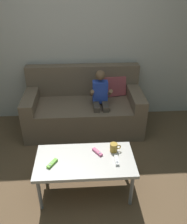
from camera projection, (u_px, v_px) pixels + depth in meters
name	position (u px, v px, depth m)	size (l,w,h in m)	color
ground_plane	(80.00, 203.00, 2.47)	(8.59, 8.59, 0.00)	brown
wall_back	(76.00, 39.00, 3.42)	(4.29, 0.05, 2.50)	beige
couch	(84.00, 108.00, 3.56)	(1.69, 0.80, 0.90)	#75604C
person_seated_on_couch	(101.00, 100.00, 3.30)	(0.30, 0.36, 0.94)	#4C4238
coffee_table	(85.00, 162.00, 2.43)	(1.01, 0.53, 0.43)	beige
game_remote_white_near_edge	(117.00, 160.00, 2.38)	(0.04, 0.14, 0.03)	white
game_remote_lime_center	(52.00, 163.00, 2.34)	(0.10, 0.14, 0.03)	#72C638
game_remote_pink_far_corner	(97.00, 152.00, 2.49)	(0.11, 0.14, 0.03)	pink
coffee_mug	(114.00, 147.00, 2.50)	(0.12, 0.08, 0.09)	#B78C2D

